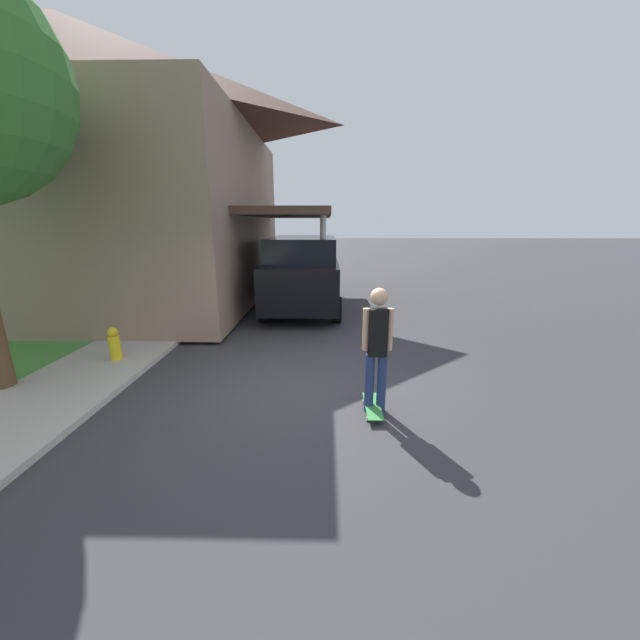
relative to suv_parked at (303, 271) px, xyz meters
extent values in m
plane|color=#333335|center=(0.15, -5.47, -1.17)|extent=(120.00, 120.00, 0.00)
cube|color=#478E38|center=(-7.85, 0.53, -1.13)|extent=(10.00, 80.00, 0.08)
cube|color=#ADA89E|center=(-3.45, 0.53, -1.12)|extent=(1.80, 80.00, 0.10)
cube|color=#89705B|center=(-7.02, 1.00, 1.57)|extent=(10.86, 8.98, 5.33)
pyramid|color=#4C3328|center=(-7.02, 1.00, 5.72)|extent=(11.66, 9.78, 2.97)
cube|color=#4C3328|center=(-0.49, 1.00, 1.71)|extent=(2.60, 6.29, 0.20)
cylinder|color=silver|center=(0.61, -1.24, 0.26)|extent=(0.16, 0.16, 2.70)
cube|color=black|center=(0.00, -0.03, -0.24)|extent=(2.04, 4.80, 1.18)
cube|color=black|center=(0.00, 0.09, 0.68)|extent=(1.88, 3.74, 0.66)
cylinder|color=black|center=(-0.98, 1.45, -0.83)|extent=(0.24, 0.69, 0.69)
cylinder|color=black|center=(0.98, 1.45, -0.83)|extent=(0.24, 0.69, 0.69)
cylinder|color=black|center=(-0.98, -1.52, -0.83)|extent=(0.24, 0.69, 0.69)
cylinder|color=black|center=(0.98, -1.52, -0.83)|extent=(0.24, 0.69, 0.69)
cube|color=black|center=(-1.26, 15.76, -0.65)|extent=(1.77, 4.47, 0.67)
cube|color=black|center=(-1.26, 15.65, -0.05)|extent=(1.56, 2.33, 0.53)
cylinder|color=black|center=(-2.12, 17.11, -0.85)|extent=(0.20, 0.66, 0.66)
cylinder|color=black|center=(-0.41, 17.11, -0.85)|extent=(0.20, 0.66, 0.66)
cylinder|color=black|center=(-2.12, 14.42, -0.85)|extent=(0.20, 0.66, 0.66)
cylinder|color=black|center=(-0.41, 14.42, -0.85)|extent=(0.20, 0.66, 0.66)
cylinder|color=navy|center=(1.31, -6.21, -0.75)|extent=(0.13, 0.13, 0.85)
cylinder|color=navy|center=(1.48, -6.21, -0.75)|extent=(0.13, 0.13, 0.85)
cube|color=black|center=(1.39, -6.21, 0.00)|extent=(0.25, 0.20, 0.65)
sphere|color=tan|center=(1.39, -6.21, 0.48)|extent=(0.23, 0.23, 0.23)
cylinder|color=tan|center=(1.23, -6.21, 0.04)|extent=(0.09, 0.09, 0.58)
cylinder|color=tan|center=(1.55, -6.21, 0.04)|extent=(0.09, 0.09, 0.58)
cube|color=#337F3D|center=(1.36, -6.24, -1.08)|extent=(0.22, 0.78, 0.02)
cylinder|color=silver|center=(1.26, -6.00, -1.15)|extent=(0.03, 0.06, 0.06)
cylinder|color=silver|center=(1.46, -6.00, -1.15)|extent=(0.03, 0.06, 0.06)
cylinder|color=silver|center=(1.26, -6.49, -1.15)|extent=(0.03, 0.06, 0.06)
cylinder|color=silver|center=(1.46, -6.49, -1.15)|extent=(0.03, 0.06, 0.06)
cylinder|color=gold|center=(-3.26, -4.56, -0.84)|extent=(0.20, 0.20, 0.46)
sphere|color=gold|center=(-3.26, -4.56, -0.54)|extent=(0.18, 0.18, 0.18)
camera|label=1|loc=(0.70, -10.79, 1.41)|focal=20.00mm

